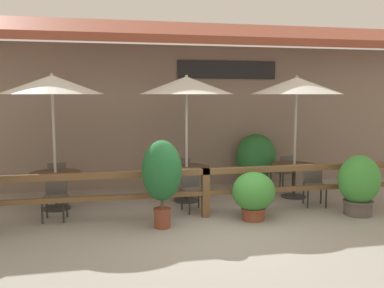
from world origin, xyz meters
TOP-DOWN VIEW (x-y plane):
  - ground_plane at (0.00, 0.00)m, footprint 60.00×60.00m
  - building_facade at (0.00, 4.10)m, footprint 14.28×1.49m
  - patio_railing at (0.00, 1.05)m, footprint 10.40×0.14m
  - patio_umbrella_near at (-2.89, 2.27)m, footprint 2.06×2.06m
  - dining_table_near at (-2.89, 2.27)m, footprint 1.04×1.04m
  - chair_near_streetside at (-2.82, 1.48)m, footprint 0.46×0.46m
  - chair_near_wallside at (-2.94, 3.07)m, footprint 0.49×0.49m
  - patio_umbrella_middle at (-0.11, 2.37)m, footprint 2.06×2.06m
  - dining_table_middle at (-0.11, 2.37)m, footprint 1.04×1.04m
  - chair_middle_streetside at (-0.14, 1.56)m, footprint 0.50×0.50m
  - chair_middle_wallside at (-0.09, 3.18)m, footprint 0.45×0.45m
  - patio_umbrella_far at (2.39, 2.21)m, footprint 2.06×2.06m
  - dining_table_far at (2.39, 2.21)m, footprint 1.04×1.04m
  - chair_far_streetside at (2.48, 1.43)m, footprint 0.50×0.50m
  - chair_far_wallside at (2.48, 2.99)m, footprint 0.51×0.51m
  - potted_plant_tall_tropical at (-0.91, 0.56)m, footprint 0.71×0.64m
  - potted_plant_entrance_palm at (2.98, 0.57)m, footprint 0.82×0.74m
  - potted_plant_corner_fern at (0.84, 0.68)m, footprint 0.82×0.74m
  - potted_plant_broad_leaf at (1.96, 3.55)m, footprint 1.04×0.93m

SIDE VIEW (x-z plane):
  - ground_plane at x=0.00m, z-range 0.00..0.00m
  - chair_near_streetside at x=-2.82m, z-range 0.05..0.92m
  - chair_near_wallside at x=-2.94m, z-range 0.05..0.92m
  - chair_middle_streetside at x=-0.14m, z-range 0.05..0.92m
  - chair_middle_wallside at x=-0.09m, z-range 0.05..0.92m
  - chair_far_streetside at x=2.48m, z-range 0.05..0.92m
  - chair_far_wallside at x=2.48m, z-range 0.05..0.92m
  - potted_plant_corner_fern at x=0.84m, z-range 0.05..0.96m
  - dining_table_near at x=-2.89m, z-range 0.23..1.00m
  - dining_table_middle at x=-0.11m, z-range 0.23..1.00m
  - dining_table_far at x=2.39m, z-range 0.23..1.00m
  - potted_plant_entrance_palm at x=2.98m, z-range 0.03..1.22m
  - patio_railing at x=0.00m, z-range 0.22..1.17m
  - potted_plant_broad_leaf at x=1.96m, z-range 0.06..1.41m
  - potted_plant_tall_tropical at x=-0.91m, z-range 0.19..1.76m
  - building_facade at x=0.00m, z-range 0.05..4.28m
  - patio_umbrella_near at x=-2.89m, z-range 1.16..3.95m
  - patio_umbrella_middle at x=-0.11m, z-range 1.16..3.95m
  - patio_umbrella_far at x=2.39m, z-range 1.16..3.95m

